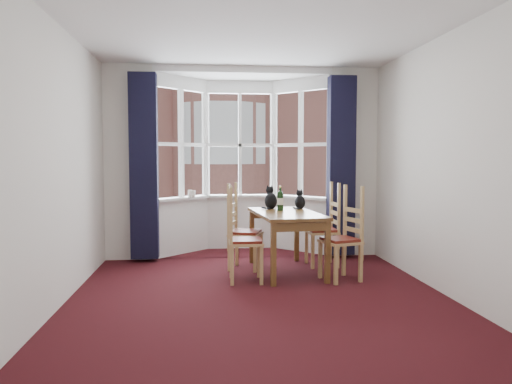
{
  "coord_description": "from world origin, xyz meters",
  "views": [
    {
      "loc": [
        -0.57,
        -5.07,
        1.48
      ],
      "look_at": [
        0.06,
        1.05,
        1.05
      ],
      "focal_mm": 35.0,
      "sensor_mm": 36.0,
      "label": 1
    }
  ],
  "objects": [
    {
      "name": "street",
      "position": [
        0.0,
        32.25,
        -6.0
      ],
      "size": [
        80.0,
        80.0,
        0.0
      ],
      "primitive_type": "plane",
      "color": "#333335",
      "rests_on": "ground"
    },
    {
      "name": "candle_tall",
      "position": [
        -0.8,
        2.6,
        0.93
      ],
      "size": [
        0.06,
        0.06,
        0.11
      ],
      "primitive_type": "cylinder",
      "color": "white",
      "rests_on": "bay_window"
    },
    {
      "name": "cat_left",
      "position": [
        0.33,
        1.66,
        0.9
      ],
      "size": [
        0.18,
        0.25,
        0.33
      ],
      "color": "black",
      "rests_on": "dining_table"
    },
    {
      "name": "tenement_building",
      "position": [
        0.0,
        14.01,
        1.6
      ],
      "size": [
        18.4,
        7.8,
        15.2
      ],
      "color": "#95594D",
      "rests_on": "street"
    },
    {
      "name": "wine_bottle",
      "position": [
        0.42,
        1.42,
        0.92
      ],
      "size": [
        0.08,
        0.08,
        0.32
      ],
      "color": "black",
      "rests_on": "dining_table"
    },
    {
      "name": "candle_short",
      "position": [
        -0.74,
        2.63,
        0.92
      ],
      "size": [
        0.06,
        0.06,
        0.1
      ],
      "primitive_type": "cylinder",
      "color": "white",
      "rests_on": "bay_window"
    },
    {
      "name": "chair_left_far",
      "position": [
        -0.12,
        1.48,
        0.47
      ],
      "size": [
        0.51,
        0.53,
        0.92
      ],
      "color": "tan",
      "rests_on": "floor"
    },
    {
      "name": "curtain_left",
      "position": [
        -1.42,
        2.07,
        1.35
      ],
      "size": [
        0.38,
        0.22,
        2.6
      ],
      "primitive_type": "cube",
      "color": "black",
      "rests_on": "floor"
    },
    {
      "name": "ceiling",
      "position": [
        0.0,
        0.0,
        2.8
      ],
      "size": [
        4.5,
        4.5,
        0.0
      ],
      "primitive_type": "plane",
      "rotation": [
        3.14,
        0.0,
        0.0
      ],
      "color": "white",
      "rests_on": "floor"
    },
    {
      "name": "bay_window",
      "position": [
        0.0,
        2.75,
        1.4
      ],
      "size": [
        2.76,
        0.94,
        2.8
      ],
      "color": "white",
      "rests_on": "floor"
    },
    {
      "name": "wall_back_pier_right",
      "position": [
        1.65,
        2.25,
        1.4
      ],
      "size": [
        0.7,
        0.12,
        2.8
      ],
      "primitive_type": "cube",
      "color": "silver",
      "rests_on": "floor"
    },
    {
      "name": "chair_right_near",
      "position": [
        1.13,
        0.75,
        0.47
      ],
      "size": [
        0.51,
        0.52,
        0.92
      ],
      "color": "tan",
      "rests_on": "floor"
    },
    {
      "name": "dining_table",
      "position": [
        0.47,
        1.2,
        0.68
      ],
      "size": [
        0.88,
        1.47,
        0.78
      ],
      "color": "brown",
      "rests_on": "floor"
    },
    {
      "name": "cat_right",
      "position": [
        0.72,
        1.61,
        0.88
      ],
      "size": [
        0.16,
        0.21,
        0.28
      ],
      "color": "black",
      "rests_on": "dining_table"
    },
    {
      "name": "wall_right",
      "position": [
        2.0,
        0.0,
        1.4
      ],
      "size": [
        0.0,
        4.5,
        4.5
      ],
      "primitive_type": "plane",
      "rotation": [
        1.57,
        0.0,
        -1.57
      ],
      "color": "silver",
      "rests_on": "floor"
    },
    {
      "name": "wall_left",
      "position": [
        -2.0,
        0.0,
        1.4
      ],
      "size": [
        0.0,
        4.5,
        4.5
      ],
      "primitive_type": "plane",
      "rotation": [
        1.57,
        0.0,
        1.57
      ],
      "color": "silver",
      "rests_on": "floor"
    },
    {
      "name": "chair_left_near",
      "position": [
        -0.18,
        0.78,
        0.47
      ],
      "size": [
        0.41,
        0.43,
        0.92
      ],
      "color": "tan",
      "rests_on": "floor"
    },
    {
      "name": "floor",
      "position": [
        0.0,
        0.0,
        0.0
      ],
      "size": [
        4.5,
        4.5,
        0.0
      ],
      "primitive_type": "plane",
      "color": "black",
      "rests_on": "ground"
    },
    {
      "name": "wall_near",
      "position": [
        0.0,
        -2.25,
        1.4
      ],
      "size": [
        4.0,
        0.0,
        4.0
      ],
      "primitive_type": "plane",
      "rotation": [
        -1.57,
        0.0,
        0.0
      ],
      "color": "silver",
      "rests_on": "floor"
    },
    {
      "name": "wall_back_pier_left",
      "position": [
        -1.65,
        2.25,
        1.4
      ],
      "size": [
        0.7,
        0.12,
        2.8
      ],
      "primitive_type": "cube",
      "color": "silver",
      "rests_on": "floor"
    },
    {
      "name": "curtain_right",
      "position": [
        1.42,
        2.07,
        1.35
      ],
      "size": [
        0.38,
        0.22,
        2.6
      ],
      "primitive_type": "cube",
      "color": "black",
      "rests_on": "floor"
    },
    {
      "name": "chair_right_far",
      "position": [
        1.11,
        1.54,
        0.47
      ],
      "size": [
        0.41,
        0.43,
        0.92
      ],
      "color": "tan",
      "rests_on": "floor"
    }
  ]
}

